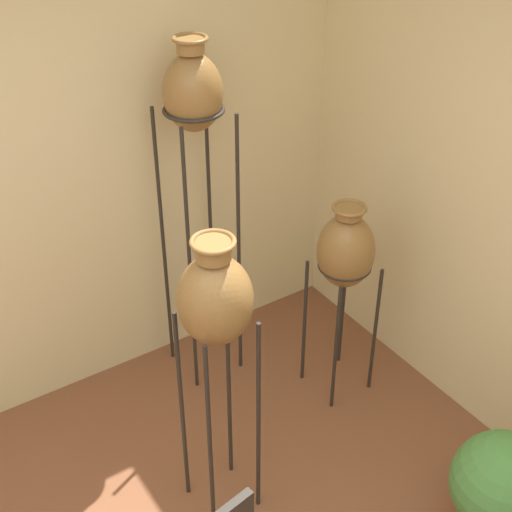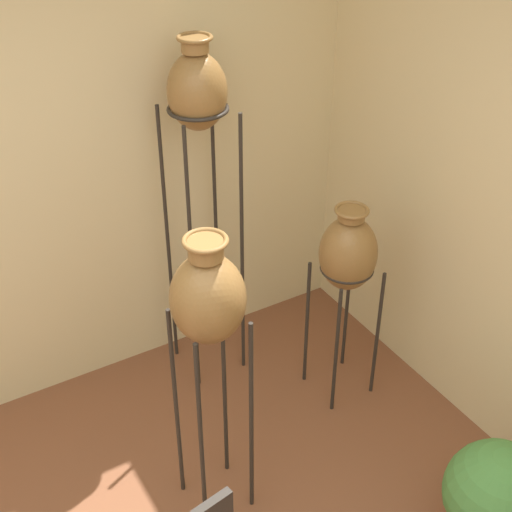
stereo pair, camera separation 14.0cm
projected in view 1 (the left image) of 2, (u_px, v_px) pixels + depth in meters
name	position (u px, v px, depth m)	size (l,w,h in m)	color
vase_stand_tall	(193.00, 103.00, 3.38)	(0.32, 0.32, 1.94)	#28231E
vase_stand_medium	(215.00, 304.00, 2.81)	(0.31, 0.31, 1.48)	#28231E
vase_stand_short	(346.00, 253.00, 3.63)	(0.30, 0.30, 1.17)	#28231E
potted_plant	(502.00, 491.00, 3.11)	(0.47, 0.47, 0.59)	#B26647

